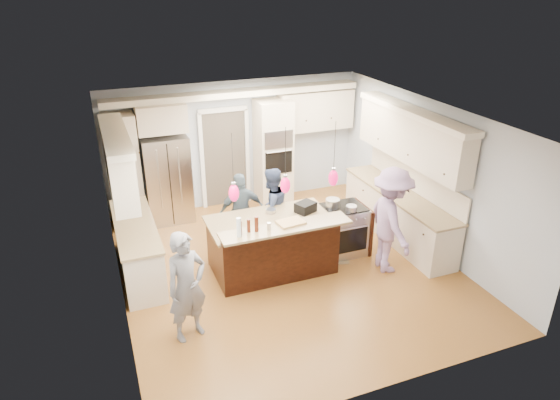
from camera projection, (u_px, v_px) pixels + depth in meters
The scene contains 23 objects.
ground_plane at pixel (287, 268), 8.71m from camera, with size 6.00×6.00×0.00m, color #AD6D2F.
room_shell at pixel (288, 170), 7.95m from camera, with size 5.54×6.04×2.72m.
refrigerator at pixel (167, 179), 10.06m from camera, with size 0.90×0.70×1.80m, color #B7B7BC.
oven_column at pixel (273, 153), 10.74m from camera, with size 0.72×0.69×2.30m.
back_upper_cabinets at pixel (203, 136), 10.11m from camera, with size 5.30×0.61×2.54m.
right_counter_run at pixel (402, 186), 9.33m from camera, with size 0.64×3.10×2.51m.
left_cabinets at pixel (131, 217), 8.14m from camera, with size 0.64×2.30×2.51m.
kitchen_island at pixel (273, 244), 8.49m from camera, with size 2.10×1.46×1.12m.
island_range at pixel (344, 229), 9.03m from camera, with size 0.82×0.71×0.92m.
pendant_lights at pixel (285, 185), 7.44m from camera, with size 1.75×0.15×1.03m.
person_bar_end at pixel (187, 287), 6.76m from camera, with size 0.59×0.39×1.63m, color slate.
person_far_left at pixel (271, 208), 9.12m from camera, with size 0.75×0.58×1.54m, color navy.
person_far_right at pixel (242, 211), 9.09m from camera, with size 0.86×0.36×1.46m, color slate.
person_range_side at pixel (391, 221), 8.31m from camera, with size 1.20×0.69×1.85m, color #9979A3.
floor_rug at pixel (329, 252), 9.18m from camera, with size 0.59×0.86×0.01m, color olive.
water_bottle at pixel (239, 227), 7.34m from camera, with size 0.07×0.07×0.31m, color silver.
beer_bottle_a at pixel (249, 226), 7.49m from camera, with size 0.05×0.05×0.21m, color #45190C.
beer_bottle_b at pixel (240, 228), 7.41m from camera, with size 0.06×0.06×0.23m, color #45190C.
beer_bottle_c at pixel (257, 224), 7.51m from camera, with size 0.06×0.06×0.25m, color #45190C.
drink_can at pixel (269, 226), 7.58m from camera, with size 0.06×0.06×0.12m, color #B7B7BC.
cutting_board at pixel (291, 222), 7.80m from camera, with size 0.41×0.29×0.03m, color tan.
pot_large at pixel (333, 203), 8.79m from camera, with size 0.25×0.25×0.15m, color #B7B7BC.
pot_small at pixel (351, 208), 8.66m from camera, with size 0.19×0.19×0.09m, color #B7B7BC.
Camera 1 is at (-2.82, -6.88, 4.69)m, focal length 32.00 mm.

